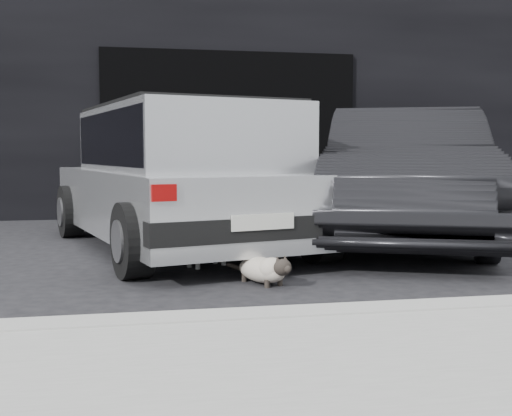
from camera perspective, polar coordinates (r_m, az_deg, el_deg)
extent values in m
plane|color=black|center=(6.19, -5.75, -4.52)|extent=(80.00, 80.00, 0.00)
cube|color=black|center=(12.27, -3.76, 11.87)|extent=(34.00, 4.00, 5.00)
cube|color=black|center=(10.19, -2.27, 6.53)|extent=(4.00, 0.10, 2.60)
cube|color=#969792|center=(3.93, 12.85, -9.24)|extent=(18.00, 0.25, 0.12)
cube|color=silver|center=(6.86, -6.94, 0.66)|extent=(2.77, 4.37, 0.64)
cube|color=silver|center=(6.65, -6.42, 6.07)|extent=(2.22, 3.01, 0.64)
cube|color=black|center=(6.65, -6.42, 6.07)|extent=(2.20, 2.91, 0.52)
cube|color=black|center=(5.08, 0.19, -1.85)|extent=(1.81, 0.62, 0.19)
cube|color=black|center=(8.73, -11.06, 0.90)|extent=(1.81, 0.62, 0.19)
cube|color=silver|center=(4.99, 0.64, -1.25)|extent=(0.53, 0.15, 0.12)
cube|color=#8C0707|center=(4.68, -8.18, 1.35)|extent=(0.19, 0.08, 0.12)
cube|color=#8C0707|center=(5.38, 8.26, 1.80)|extent=(0.19, 0.08, 0.12)
cube|color=black|center=(6.67, -6.45, 8.97)|extent=(2.15, 2.75, 0.03)
cylinder|color=black|center=(5.25, -10.91, -2.86)|extent=(0.38, 0.66, 0.62)
cylinder|color=slate|center=(5.22, -12.23, -2.92)|extent=(0.11, 0.34, 0.34)
cylinder|color=black|center=(5.94, 5.74, -1.89)|extent=(0.38, 0.66, 0.62)
cylinder|color=slate|center=(6.01, 6.76, -1.82)|extent=(0.11, 0.34, 0.34)
cylinder|color=black|center=(8.02, -16.15, -0.30)|extent=(0.38, 0.66, 0.62)
cylinder|color=slate|center=(8.00, -17.02, -0.33)|extent=(0.11, 0.34, 0.34)
cylinder|color=black|center=(8.49, -4.35, 0.16)|extent=(0.38, 0.66, 0.62)
cylinder|color=slate|center=(8.54, -3.57, 0.19)|extent=(0.11, 0.34, 0.34)
imported|color=black|center=(7.49, 13.13, 2.90)|extent=(3.26, 4.91, 1.53)
ellipsoid|color=beige|center=(5.00, 0.52, -5.52)|extent=(0.44, 0.56, 0.19)
ellipsoid|color=beige|center=(4.89, 1.41, -5.47)|extent=(0.29, 0.29, 0.18)
ellipsoid|color=black|center=(4.79, 2.38, -5.29)|extent=(0.18, 0.17, 0.13)
sphere|color=black|center=(4.75, 2.81, -5.47)|extent=(0.06, 0.06, 0.06)
cone|color=black|center=(4.81, 2.61, -4.53)|extent=(0.07, 0.07, 0.07)
cone|color=black|center=(4.77, 1.93, -4.62)|extent=(0.07, 0.07, 0.07)
cylinder|color=black|center=(4.93, 2.14, -6.56)|extent=(0.04, 0.04, 0.06)
cylinder|color=black|center=(4.86, 0.99, -6.74)|extent=(0.04, 0.04, 0.06)
cylinder|color=black|center=(5.16, 0.08, -6.04)|extent=(0.04, 0.04, 0.06)
cylinder|color=black|center=(5.09, -1.05, -6.20)|extent=(0.04, 0.04, 0.06)
cylinder|color=black|center=(5.22, -1.30, -5.43)|extent=(0.22, 0.22, 0.08)
ellipsoid|color=silver|center=(5.76, -4.42, -3.64)|extent=(0.55, 0.47, 0.21)
ellipsoid|color=silver|center=(5.83, -3.45, -3.30)|extent=(0.29, 0.29, 0.18)
ellipsoid|color=silver|center=(5.90, -2.47, -2.48)|extent=(0.18, 0.18, 0.13)
sphere|color=silver|center=(5.94, -2.05, -2.50)|extent=(0.06, 0.06, 0.06)
cone|color=silver|center=(5.91, -2.81, -1.89)|extent=(0.07, 0.07, 0.07)
cone|color=silver|center=(5.86, -2.36, -1.95)|extent=(0.07, 0.07, 0.07)
cylinder|color=silver|center=(5.91, -3.65, -4.35)|extent=(0.04, 0.04, 0.12)
cylinder|color=silver|center=(5.81, -2.89, -4.50)|extent=(0.04, 0.04, 0.12)
cylinder|color=silver|center=(5.73, -5.96, -4.65)|extent=(0.04, 0.04, 0.12)
cylinder|color=silver|center=(5.64, -5.21, -4.81)|extent=(0.04, 0.04, 0.12)
cylinder|color=silver|center=(5.60, -6.62, -4.38)|extent=(0.20, 0.23, 0.08)
ellipsoid|color=gray|center=(5.68, -5.00, -3.52)|extent=(0.22, 0.21, 0.09)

